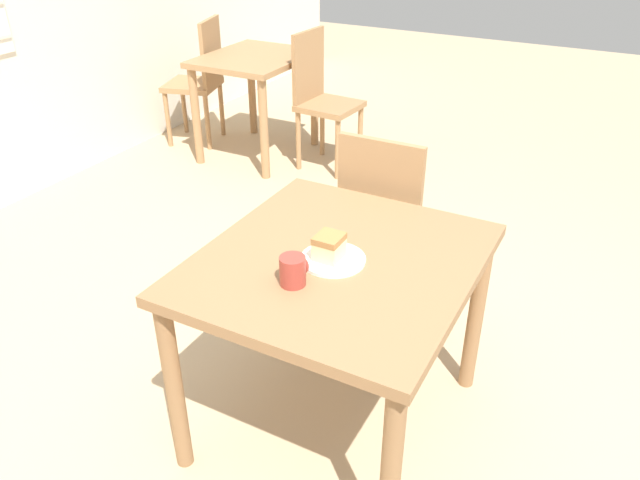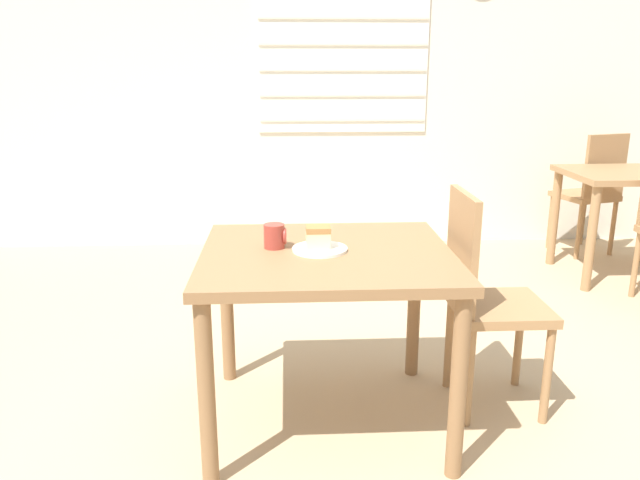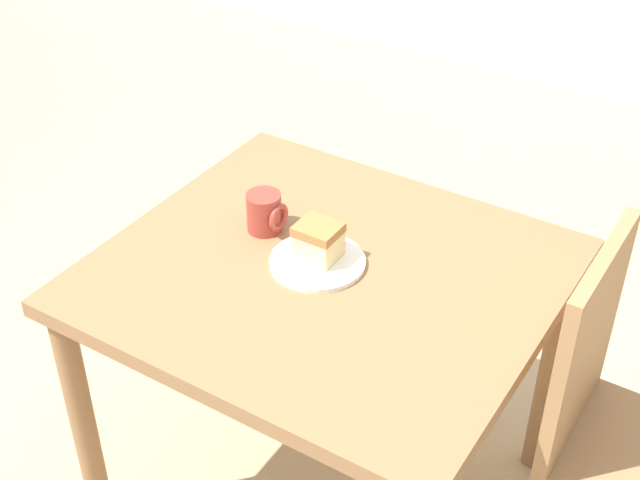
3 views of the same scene
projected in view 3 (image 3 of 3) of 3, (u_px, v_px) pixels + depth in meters
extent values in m
cube|color=olive|center=(326.00, 276.00, 1.98)|extent=(0.98, 0.88, 0.04)
cylinder|color=olive|center=(83.00, 424.00, 2.12)|extent=(0.06, 0.06, 0.70)
cylinder|color=olive|center=(270.00, 259.00, 2.66)|extent=(0.06, 0.06, 0.70)
cylinder|color=olive|center=(551.00, 368.00, 2.28)|extent=(0.06, 0.06, 0.70)
cylinder|color=#9E754C|center=(578.00, 461.00, 2.20)|extent=(0.04, 0.04, 0.43)
cube|color=#9E754C|center=(585.00, 348.00, 1.81)|extent=(0.03, 0.37, 0.48)
cylinder|color=white|center=(317.00, 262.00, 1.98)|extent=(0.22, 0.22, 0.01)
cube|color=beige|center=(318.00, 245.00, 1.97)|extent=(0.09, 0.08, 0.06)
cube|color=#A3703D|center=(318.00, 230.00, 1.95)|extent=(0.09, 0.08, 0.02)
cylinder|color=#9E382D|center=(264.00, 212.00, 2.07)|extent=(0.08, 0.08, 0.10)
torus|color=#9E382D|center=(279.00, 217.00, 2.05)|extent=(0.01, 0.07, 0.07)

